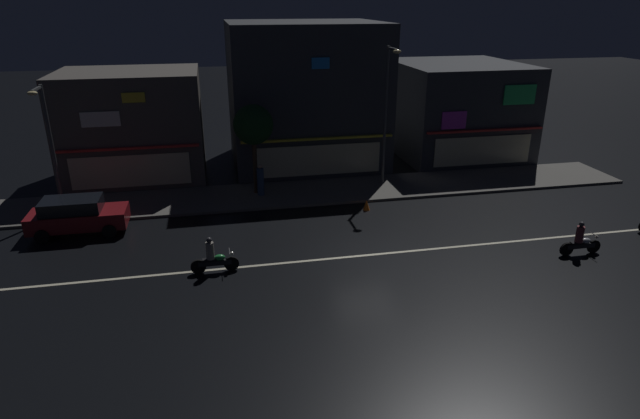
# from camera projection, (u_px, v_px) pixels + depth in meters

# --- Properties ---
(ground_plane) EXTENTS (140.00, 140.00, 0.00)m
(ground_plane) POSITION_uv_depth(u_px,v_px,m) (365.00, 256.00, 22.56)
(ground_plane) COLOR black
(lane_divider_stripe) EXTENTS (33.35, 0.16, 0.01)m
(lane_divider_stripe) POSITION_uv_depth(u_px,v_px,m) (365.00, 255.00, 22.55)
(lane_divider_stripe) COLOR beige
(lane_divider_stripe) RESTS_ON ground
(sidewalk_far) EXTENTS (35.11, 4.05, 0.14)m
(sidewalk_far) POSITION_uv_depth(u_px,v_px,m) (325.00, 191.00, 29.90)
(sidewalk_far) COLOR #5B5954
(sidewalk_far) RESTS_ON ground
(storefront_left_block) EXTENTS (8.04, 8.83, 6.17)m
(storefront_left_block) POSITION_uv_depth(u_px,v_px,m) (455.00, 109.00, 36.56)
(storefront_left_block) COLOR #383A3F
(storefront_left_block) RESTS_ON ground
(storefront_center_block) EXTENTS (7.94, 6.44, 6.32)m
(storefront_center_block) POSITION_uv_depth(u_px,v_px,m) (133.00, 125.00, 31.48)
(storefront_center_block) COLOR #56514C
(storefront_center_block) RESTS_ON ground
(storefront_right_block) EXTENTS (9.40, 8.57, 8.87)m
(storefront_right_block) POSITION_uv_depth(u_px,v_px,m) (305.00, 95.00, 33.96)
(storefront_right_block) COLOR #383A3F
(storefront_right_block) RESTS_ON ground
(streetlamp_west) EXTENTS (0.44, 1.64, 6.30)m
(streetlamp_west) POSITION_uv_depth(u_px,v_px,m) (49.00, 139.00, 25.40)
(streetlamp_west) COLOR #47494C
(streetlamp_west) RESTS_ON sidewalk_far
(streetlamp_mid) EXTENTS (0.44, 1.64, 7.67)m
(streetlamp_mid) POSITION_uv_depth(u_px,v_px,m) (387.00, 106.00, 29.32)
(streetlamp_mid) COLOR #47494C
(streetlamp_mid) RESTS_ON sidewalk_far
(pedestrian_on_sidewalk) EXTENTS (0.38, 0.38, 1.72)m
(pedestrian_on_sidewalk) POSITION_uv_depth(u_px,v_px,m) (261.00, 181.00, 28.87)
(pedestrian_on_sidewalk) COLOR #334766
(pedestrian_on_sidewalk) RESTS_ON sidewalk_far
(street_tree) EXTENTS (2.13, 2.13, 4.87)m
(street_tree) POSITION_uv_depth(u_px,v_px,m) (253.00, 125.00, 28.12)
(street_tree) COLOR #473323
(street_tree) RESTS_ON sidewalk_far
(parked_car_near_kerb) EXTENTS (4.30, 1.98, 1.67)m
(parked_car_near_kerb) POSITION_uv_depth(u_px,v_px,m) (77.00, 215.00, 24.48)
(parked_car_near_kerb) COLOR maroon
(parked_car_near_kerb) RESTS_ON ground
(motorcycle_following) EXTENTS (1.90, 0.60, 1.52)m
(motorcycle_following) POSITION_uv_depth(u_px,v_px,m) (213.00, 258.00, 20.97)
(motorcycle_following) COLOR black
(motorcycle_following) RESTS_ON ground
(motorcycle_opposite_lane) EXTENTS (1.90, 0.60, 1.52)m
(motorcycle_opposite_lane) POSITION_uv_depth(u_px,v_px,m) (580.00, 241.00, 22.42)
(motorcycle_opposite_lane) COLOR black
(motorcycle_opposite_lane) RESTS_ON ground
(traffic_cone) EXTENTS (0.36, 0.36, 0.55)m
(traffic_cone) POSITION_uv_depth(u_px,v_px,m) (366.00, 205.00, 27.32)
(traffic_cone) COLOR orange
(traffic_cone) RESTS_ON ground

